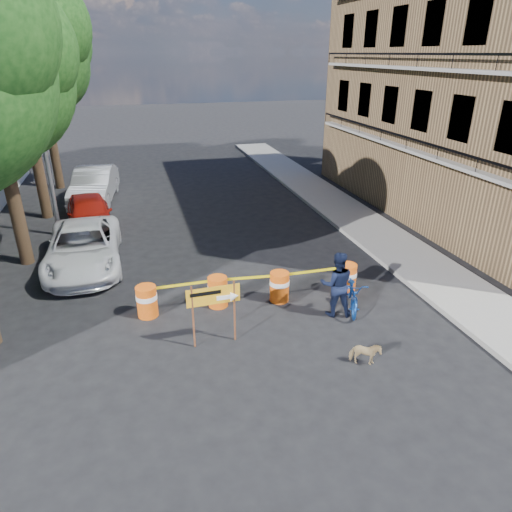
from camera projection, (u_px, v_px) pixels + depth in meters
ground at (274, 346)px, 11.37m from camera, size 120.00×120.00×0.00m
sidewalk_east at (378, 235)px, 18.12m from camera, size 2.40×40.00×0.15m
apartment_building at (495, 71)px, 18.86m from camera, size 8.00×16.00×12.00m
tree_mid_b at (17, 52)px, 17.58m from camera, size 5.67×5.40×9.62m
tree_far at (40, 63)px, 22.18m from camera, size 5.04×4.80×8.84m
streetlamp at (41, 123)px, 16.52m from camera, size 1.25×0.18×8.00m
barrel_far_left at (147, 301)px, 12.51m from camera, size 0.58×0.58×0.90m
barrel_mid_left at (218, 291)px, 13.01m from camera, size 0.58×0.58×0.90m
barrel_mid_right at (279, 286)px, 13.29m from camera, size 0.58×0.58×0.90m
barrel_far_right at (347, 277)px, 13.80m from camera, size 0.58×0.58×0.90m
detour_sign at (220, 300)px, 11.03m from camera, size 1.32×0.25×1.69m
pedestrian at (337, 284)px, 12.40m from camera, size 1.07×0.93×1.87m
bicycle at (354, 279)px, 12.71m from camera, size 0.94×1.13×1.85m
dog at (365, 354)px, 10.58m from camera, size 0.78×0.58×0.60m
suv_white at (84, 247)px, 15.35m from camera, size 2.37×5.10×1.41m
sedan_red at (90, 213)px, 18.55m from camera, size 2.24×4.38×1.43m
sedan_silver at (94, 185)px, 22.12m from camera, size 2.30×5.12×1.63m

